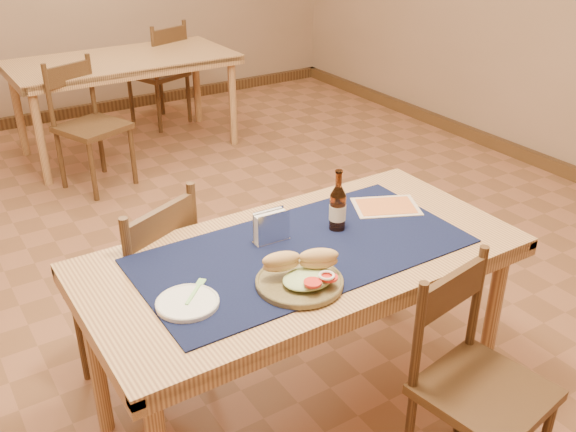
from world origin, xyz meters
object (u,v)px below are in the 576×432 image
chair_main_far (142,285)px  sandwich_plate (302,276)px  beer_bottle (338,208)px  main_table (302,270)px  back_table (123,68)px  chair_main_near (475,381)px  napkin_holder (271,227)px

chair_main_far → sandwich_plate: chair_main_far is taller
beer_bottle → chair_main_far: bearing=144.6°
main_table → chair_main_far: size_ratio=1.78×
main_table → back_table: bearing=82.0°
sandwich_plate → beer_bottle: 0.42m
chair_main_near → sandwich_plate: 0.70m
main_table → chair_main_near: 0.71m
main_table → chair_main_far: (-0.44, 0.52, -0.20)m
back_table → main_table: bearing=-98.0°
chair_main_far → sandwich_plate: (0.32, -0.71, 0.32)m
chair_main_near → sandwich_plate: bearing=136.5°
chair_main_near → chair_main_far: bearing=123.9°
beer_bottle → napkin_holder: 0.27m
sandwich_plate → beer_bottle: size_ratio=1.21×
back_table → chair_main_near: chair_main_near is taller
main_table → beer_bottle: (0.20, 0.06, 0.18)m
back_table → napkin_holder: bearing=-99.4°
main_table → back_table: same height
chair_main_far → beer_bottle: 0.88m
main_table → napkin_holder: size_ratio=11.39×
back_table → napkin_holder: size_ratio=12.06×
main_table → chair_main_near: size_ratio=1.90×
chair_main_far → napkin_holder: chair_main_far is taller
chair_main_far → chair_main_near: (0.75, -1.12, -0.03)m
back_table → chair_main_near: (-0.14, -3.80, -0.23)m
main_table → beer_bottle: 0.28m
back_table → sandwich_plate: (-0.58, -3.38, 0.12)m
main_table → sandwich_plate: (-0.13, -0.19, 0.12)m
sandwich_plate → back_table: bearing=80.3°
main_table → chair_main_near: bearing=-62.7°
napkin_holder → sandwich_plate: bearing=-102.1°
chair_main_far → chair_main_near: size_ratio=1.07×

